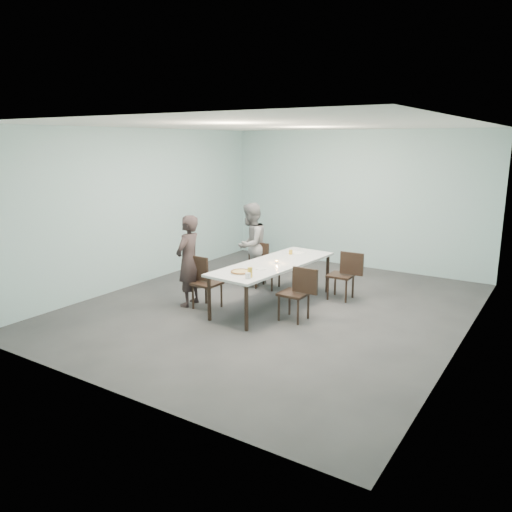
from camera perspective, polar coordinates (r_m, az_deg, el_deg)
The scene contains 16 objects.
ground at distance 8.53m, azimuth 1.98°, elevation -5.87°, with size 7.00×7.00×0.00m, color #333335.
room_shell at distance 8.10m, azimuth 2.10°, elevation 7.82°, with size 6.02×7.02×3.01m.
table at distance 8.45m, azimuth 2.02°, elevation -1.14°, with size 1.09×2.66×0.75m.
chair_near_left at distance 8.43m, azimuth -6.06°, elevation -2.58°, with size 0.62×0.43×0.87m.
chair_far_left at distance 9.53m, azimuth 0.90°, elevation -0.69°, with size 0.63×0.46×0.87m.
chair_near_right at distance 7.78m, azimuth 4.88°, elevation -3.89°, with size 0.61×0.42×0.87m.
chair_far_right at distance 8.93m, azimuth 10.18°, elevation -1.83°, with size 0.62×0.43×0.87m.
diner_near at distance 8.51m, azimuth -7.73°, elevation -0.55°, with size 0.57×0.37×1.56m, color black.
diner_far at distance 9.60m, azimuth -0.62°, elevation 1.29°, with size 0.78×0.61×1.61m, color slate.
pizza at distance 7.77m, azimuth -1.76°, elevation -1.83°, with size 0.34×0.34×0.04m.
side_plate at distance 8.01m, azimuth 0.57°, elevation -1.46°, with size 0.18×0.18×0.01m, color white.
beer_glass at distance 7.52m, azimuth -0.69°, elevation -1.88°, with size 0.08×0.08×0.15m, color gold.
water_tumbler at distance 7.44m, azimuth -0.93°, elevation -2.28°, with size 0.08×0.08×0.09m, color silver.
tealight at distance 8.38m, azimuth 2.38°, elevation -0.71°, with size 0.06×0.06×0.05m.
amber_tumbler at distance 9.07m, azimuth 3.98°, elevation 0.45°, with size 0.07×0.07×0.08m, color gold.
menu at distance 9.21m, azimuth 4.58°, elevation 0.40°, with size 0.30×0.22×0.01m, color silver.
Camera 1 is at (4.11, -6.94, 2.76)m, focal length 35.00 mm.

